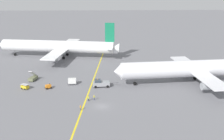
{
  "coord_description": "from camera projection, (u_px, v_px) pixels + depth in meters",
  "views": [
    {
      "loc": [
        0.07,
        -83.74,
        35.96
      ],
      "look_at": [
        3.89,
        24.49,
        4.0
      ],
      "focal_mm": 48.98,
      "sensor_mm": 36.0,
      "label": 1
    }
  ],
  "objects": [
    {
      "name": "ground_plane",
      "position": [
        102.0,
        106.0,
        90.44
      ],
      "size": [
        600.0,
        600.0,
        0.0
      ],
      "primitive_type": "plane",
      "color": "slate"
    },
    {
      "name": "airliner_being_pushed",
      "position": [
        191.0,
        69.0,
        109.72
      ],
      "size": [
        56.14,
        41.84,
        17.15
      ],
      "color": "silver",
      "rests_on": "ground"
    },
    {
      "name": "pushback_tug",
      "position": [
        101.0,
        83.0,
        106.81
      ],
      "size": [
        9.11,
        3.46,
        2.98
      ],
      "color": "gray",
      "rests_on": "ground"
    },
    {
      "name": "taxiway_stripe",
      "position": [
        88.0,
        94.0,
        99.87
      ],
      "size": [
        11.69,
        119.52,
        0.01
      ],
      "primitive_type": "cube",
      "rotation": [
        0.0,
        0.0,
        -0.09
      ],
      "color": "yellow",
      "rests_on": "ground"
    },
    {
      "name": "ground_crew_wing_walker_right",
      "position": [
        94.0,
        97.0,
        94.94
      ],
      "size": [
        0.39,
        0.44,
        1.76
      ],
      "color": "#2D3351",
      "rests_on": "ground"
    },
    {
      "name": "ground_crew_marshaller_foreground",
      "position": [
        80.0,
        107.0,
        87.6
      ],
      "size": [
        0.36,
        0.36,
        1.61
      ],
      "color": "#4C4C51",
      "rests_on": "ground"
    },
    {
      "name": "gse_baggage_cart_trailing",
      "position": [
        25.0,
        87.0,
        104.64
      ],
      "size": [
        3.15,
        2.79,
        1.71
      ],
      "color": "gold",
      "rests_on": "ground"
    },
    {
      "name": "airliner_at_gate_left",
      "position": [
        58.0,
        46.0,
        146.75
      ],
      "size": [
        59.88,
        46.43,
        17.08
      ],
      "color": "white",
      "rests_on": "ground"
    },
    {
      "name": "gse_stair_truck_yellow",
      "position": [
        33.0,
        78.0,
        113.58
      ],
      "size": [
        3.12,
        4.92,
        4.06
      ],
      "color": "#666B4C",
      "rests_on": "ground"
    },
    {
      "name": "gse_container_dolly_flat",
      "position": [
        72.0,
        81.0,
        109.3
      ],
      "size": [
        3.3,
        2.34,
        2.15
      ],
      "color": "slate",
      "rests_on": "ground"
    },
    {
      "name": "gse_gpu_cart_small",
      "position": [
        48.0,
        86.0,
        105.07
      ],
      "size": [
        2.61,
        2.42,
        1.9
      ],
      "color": "orange",
      "rests_on": "ground"
    },
    {
      "name": "ground_crew_ramp_agent_by_cones",
      "position": [
        89.0,
        98.0,
        94.36
      ],
      "size": [
        0.36,
        0.5,
        1.63
      ],
      "color": "black",
      "rests_on": "ground"
    }
  ]
}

